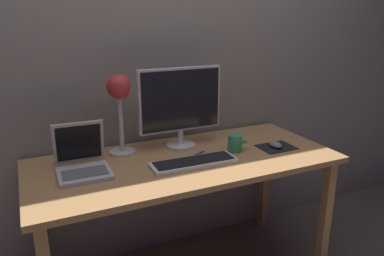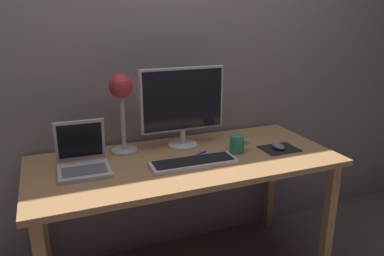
# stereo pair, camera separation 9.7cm
# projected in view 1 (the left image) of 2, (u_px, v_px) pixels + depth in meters

# --- Properties ---
(back_wall) EXTENTS (4.80, 0.06, 2.60)m
(back_wall) POSITION_uv_depth(u_px,v_px,m) (156.00, 44.00, 2.14)
(back_wall) COLOR gray
(back_wall) RESTS_ON ground
(desk) EXTENTS (1.60, 0.70, 0.74)m
(desk) POSITION_uv_depth(u_px,v_px,m) (185.00, 172.00, 1.98)
(desk) COLOR tan
(desk) RESTS_ON ground
(monitor) EXTENTS (0.48, 0.17, 0.45)m
(monitor) POSITION_uv_depth(u_px,v_px,m) (180.00, 103.00, 2.06)
(monitor) COLOR silver
(monitor) RESTS_ON desk
(keyboard_main) EXTENTS (0.44, 0.15, 0.03)m
(keyboard_main) POSITION_uv_depth(u_px,v_px,m) (194.00, 162.00, 1.87)
(keyboard_main) COLOR silver
(keyboard_main) RESTS_ON desk
(laptop) EXTENTS (0.25, 0.26, 0.23)m
(laptop) POSITION_uv_depth(u_px,v_px,m) (82.00, 158.00, 1.78)
(laptop) COLOR silver
(laptop) RESTS_ON desk
(desk_lamp) EXTENTS (0.14, 0.14, 0.43)m
(desk_lamp) POSITION_uv_depth(u_px,v_px,m) (119.00, 97.00, 1.94)
(desk_lamp) COLOR beige
(desk_lamp) RESTS_ON desk
(mousepad) EXTENTS (0.20, 0.16, 0.00)m
(mousepad) POSITION_uv_depth(u_px,v_px,m) (276.00, 147.00, 2.12)
(mousepad) COLOR black
(mousepad) RESTS_ON desk
(mouse) EXTENTS (0.06, 0.10, 0.03)m
(mouse) POSITION_uv_depth(u_px,v_px,m) (275.00, 145.00, 2.10)
(mouse) COLOR slate
(mouse) RESTS_ON mousepad
(coffee_mug) EXTENTS (0.11, 0.08, 0.10)m
(coffee_mug) POSITION_uv_depth(u_px,v_px,m) (235.00, 143.00, 2.04)
(coffee_mug) COLOR #339966
(coffee_mug) RESTS_ON desk
(pen) EXTENTS (0.13, 0.06, 0.01)m
(pen) POSITION_uv_depth(u_px,v_px,m) (196.00, 155.00, 2.00)
(pen) COLOR #2633A5
(pen) RESTS_ON desk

